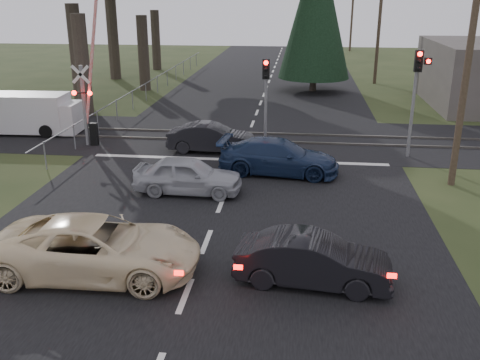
# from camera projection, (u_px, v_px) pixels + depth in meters

# --- Properties ---
(ground) EXTENTS (120.00, 120.00, 0.00)m
(ground) POSITION_uv_depth(u_px,v_px,m) (206.00, 242.00, 15.84)
(ground) COLOR #293618
(ground) RESTS_ON ground
(road) EXTENTS (14.00, 100.00, 0.01)m
(road) POSITION_uv_depth(u_px,v_px,m) (243.00, 149.00, 25.20)
(road) COLOR black
(road) RESTS_ON ground
(rail_corridor) EXTENTS (120.00, 8.00, 0.01)m
(rail_corridor) POSITION_uv_depth(u_px,v_px,m) (247.00, 138.00, 27.07)
(rail_corridor) COLOR black
(rail_corridor) RESTS_ON ground
(stop_line) EXTENTS (13.00, 0.35, 0.00)m
(stop_line) POSITION_uv_depth(u_px,v_px,m) (238.00, 160.00, 23.51)
(stop_line) COLOR silver
(stop_line) RESTS_ON ground
(rail_near) EXTENTS (120.00, 0.12, 0.10)m
(rail_near) POSITION_uv_depth(u_px,v_px,m) (245.00, 141.00, 26.31)
(rail_near) COLOR #59544C
(rail_near) RESTS_ON ground
(rail_far) EXTENTS (120.00, 0.12, 0.10)m
(rail_far) POSITION_uv_depth(u_px,v_px,m) (249.00, 133.00, 27.81)
(rail_far) COLOR #59544C
(rail_far) RESTS_ON ground
(crossing_signal) EXTENTS (1.62, 0.38, 6.96)m
(crossing_signal) POSITION_uv_depth(u_px,v_px,m) (89.00, 103.00, 25.09)
(crossing_signal) COLOR slate
(crossing_signal) RESTS_ON ground
(traffic_signal_right) EXTENTS (0.68, 0.48, 4.70)m
(traffic_signal_right) POSITION_uv_depth(u_px,v_px,m) (417.00, 83.00, 22.80)
(traffic_signal_right) COLOR slate
(traffic_signal_right) RESTS_ON ground
(traffic_signal_center) EXTENTS (0.32, 0.48, 4.10)m
(traffic_signal_center) POSITION_uv_depth(u_px,v_px,m) (266.00, 87.00, 24.79)
(traffic_signal_center) COLOR slate
(traffic_signal_center) RESTS_ON ground
(utility_pole_near) EXTENTS (1.80, 0.26, 9.00)m
(utility_pole_near) POSITION_uv_depth(u_px,v_px,m) (468.00, 60.00, 18.97)
(utility_pole_near) COLOR #4C3D2D
(utility_pole_near) RESTS_ON ground
(utility_pole_mid) EXTENTS (1.80, 0.26, 9.00)m
(utility_pole_mid) POSITION_uv_depth(u_px,v_px,m) (379.00, 22.00, 41.45)
(utility_pole_mid) COLOR #4C3D2D
(utility_pole_mid) RESTS_ON ground
(utility_pole_far) EXTENTS (1.80, 0.26, 9.00)m
(utility_pole_far) POSITION_uv_depth(u_px,v_px,m) (352.00, 11.00, 64.87)
(utility_pole_far) COLOR #4C3D2D
(utility_pole_far) RESTS_ON ground
(conifer_tree) EXTENTS (5.20, 5.20, 11.00)m
(conifer_tree) POSITION_uv_depth(u_px,v_px,m) (316.00, 7.00, 37.82)
(conifer_tree) COLOR #473D33
(conifer_tree) RESTS_ON ground
(fence_left) EXTENTS (0.10, 36.00, 1.20)m
(fence_left) POSITION_uv_depth(u_px,v_px,m) (152.00, 96.00, 37.74)
(fence_left) COLOR slate
(fence_left) RESTS_ON ground
(cream_coupe) EXTENTS (5.45, 2.64, 1.50)m
(cream_coupe) POSITION_uv_depth(u_px,v_px,m) (96.00, 248.00, 13.83)
(cream_coupe) COLOR beige
(cream_coupe) RESTS_ON ground
(dark_hatchback) EXTENTS (4.03, 1.76, 1.29)m
(dark_hatchback) POSITION_uv_depth(u_px,v_px,m) (313.00, 261.00, 13.39)
(dark_hatchback) COLOR black
(dark_hatchback) RESTS_ON ground
(silver_car) EXTENTS (3.99, 1.70, 1.34)m
(silver_car) POSITION_uv_depth(u_px,v_px,m) (188.00, 176.00, 19.47)
(silver_car) COLOR #A3A5AB
(silver_car) RESTS_ON ground
(blue_sedan) EXTENTS (5.01, 2.45, 1.40)m
(blue_sedan) POSITION_uv_depth(u_px,v_px,m) (279.00, 157.00, 21.57)
(blue_sedan) COLOR #172645
(blue_sedan) RESTS_ON ground
(dark_car_far) EXTENTS (4.01, 1.48, 1.31)m
(dark_car_far) POSITION_uv_depth(u_px,v_px,m) (211.00, 138.00, 24.54)
(dark_car_far) COLOR black
(dark_car_far) RESTS_ON ground
(white_van) EXTENTS (5.33, 2.23, 2.05)m
(white_van) POSITION_uv_depth(u_px,v_px,m) (30.00, 113.00, 27.67)
(white_van) COLOR silver
(white_van) RESTS_ON ground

